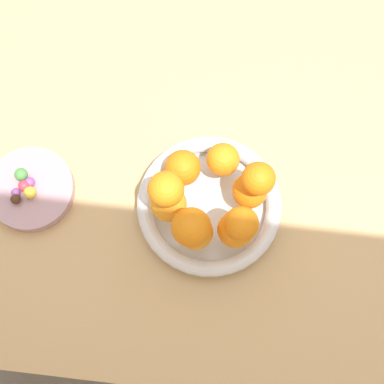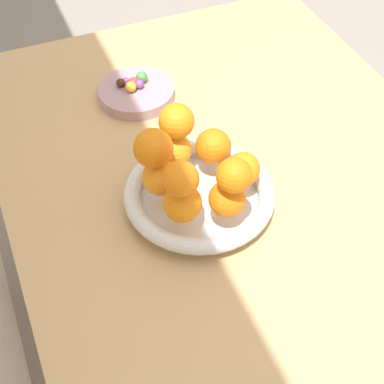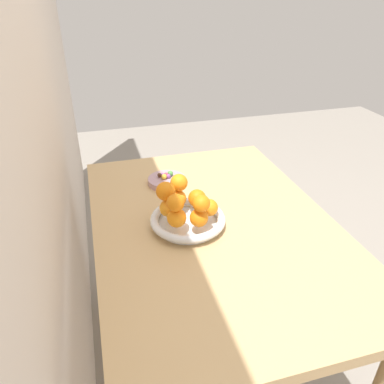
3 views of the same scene
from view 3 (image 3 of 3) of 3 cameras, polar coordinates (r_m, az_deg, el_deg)
ground_plane at (r=1.74m, az=2.59°, el=-25.19°), size 6.00×6.00×0.00m
wall_back at (r=0.97m, az=-25.40°, el=16.89°), size 4.00×0.05×2.50m
dining_table at (r=1.26m, az=3.26°, el=-7.91°), size 1.10×0.76×0.74m
fruit_bowl at (r=1.18m, az=-0.68°, el=-4.31°), size 0.24×0.24×0.04m
candy_dish at (r=1.43m, az=-3.85°, el=1.73°), size 0.14×0.14×0.02m
orange_0 at (r=1.16m, az=2.68°, el=-2.40°), size 0.05×0.05×0.05m
orange_1 at (r=1.20m, az=0.78°, el=-0.95°), size 0.06×0.06×0.06m
orange_2 at (r=1.20m, az=-2.23°, el=-1.01°), size 0.06×0.06×0.06m
orange_3 at (r=1.15m, az=-3.60°, el=-2.44°), size 0.06×0.06×0.06m
orange_4 at (r=1.10m, az=-2.35°, el=-3.95°), size 0.06×0.06×0.06m
orange_5 at (r=1.11m, az=1.06°, el=-3.95°), size 0.06×0.06×0.06m
orange_6 at (r=1.13m, az=-4.06°, el=0.12°), size 0.06×0.06×0.06m
orange_7 at (r=1.07m, az=1.43°, el=-1.76°), size 0.05×0.05×0.05m
orange_8 at (r=1.17m, az=-1.99°, el=1.45°), size 0.05×0.05×0.05m
orange_9 at (r=1.07m, az=-2.54°, el=-1.66°), size 0.05×0.05×0.05m
candy_ball_0 at (r=1.43m, az=-3.33°, el=2.86°), size 0.02×0.02×0.02m
candy_ball_1 at (r=1.42m, az=-3.61°, el=2.43°), size 0.02×0.02×0.02m
candy_ball_2 at (r=1.43m, az=-4.98°, el=2.58°), size 0.02×0.02×0.02m
candy_ball_3 at (r=1.43m, az=-4.54°, el=2.64°), size 0.01×0.01×0.01m
candy_ball_4 at (r=1.42m, az=-3.97°, el=2.58°), size 0.02×0.02×0.02m
candy_ball_5 at (r=1.41m, az=-4.28°, el=2.33°), size 0.02×0.02×0.02m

